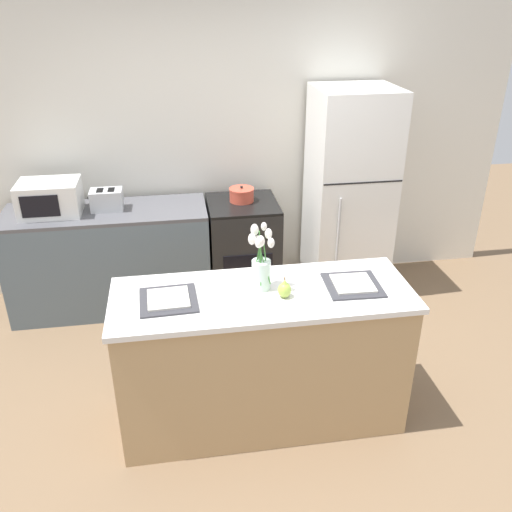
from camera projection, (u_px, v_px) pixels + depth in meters
name	position (u px, v px, depth m)	size (l,w,h in m)	color
ground_plane	(262.00, 415.00, 3.64)	(10.00, 10.00, 0.00)	brown
back_wall	(225.00, 141.00, 4.80)	(5.20, 0.08, 2.70)	silver
kitchen_island	(262.00, 357.00, 3.42)	(1.80, 0.66, 0.95)	tan
back_counter	(111.00, 259.00, 4.70)	(1.68, 0.60, 0.91)	slate
stove_range	(243.00, 250.00, 4.86)	(0.60, 0.61, 0.91)	black
refrigerator	(349.00, 195.00, 4.78)	(0.68, 0.67, 1.85)	white
flower_vase	(260.00, 264.00, 3.19)	(0.15, 0.15, 0.42)	silver
pear_figurine	(285.00, 289.00, 3.15)	(0.08, 0.08, 0.13)	#9EBC47
plate_setting_left	(168.00, 300.00, 3.12)	(0.34, 0.34, 0.02)	#333338
plate_setting_right	(353.00, 284.00, 3.28)	(0.34, 0.34, 0.02)	#333338
toaster	(107.00, 200.00, 4.47)	(0.28, 0.18, 0.17)	#B7BABC
cooking_pot	(242.00, 195.00, 4.66)	(0.22, 0.22, 0.14)	#CC4C38
microwave	(50.00, 198.00, 4.37)	(0.48, 0.37, 0.27)	white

